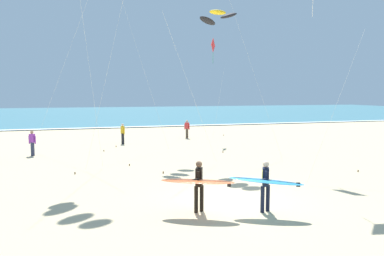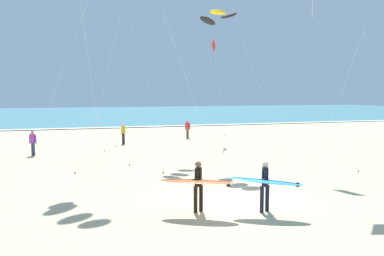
{
  "view_description": "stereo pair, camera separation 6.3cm",
  "coord_description": "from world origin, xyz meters",
  "px_view_note": "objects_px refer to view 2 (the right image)",
  "views": [
    {
      "loc": [
        -4.74,
        -11.37,
        3.9
      ],
      "look_at": [
        -0.07,
        5.04,
        2.21
      ],
      "focal_mm": 32.71,
      "sensor_mm": 36.0,
      "label": 1
    },
    {
      "loc": [
        -4.68,
        -11.39,
        3.9
      ],
      "look_at": [
        -0.07,
        5.04,
        2.21
      ],
      "focal_mm": 32.71,
      "sensor_mm": 36.0,
      "label": 2
    }
  ],
  "objects_px": {
    "surfer_trailing": "(198,182)",
    "kite_diamond_scarlet_mid": "(214,49)",
    "surfer_lead": "(265,182)",
    "kite_arc_golden_low": "(218,17)",
    "bystander_purple_top": "(33,143)",
    "bystander_yellow_top": "(123,134)",
    "bystander_red_top": "(188,129)"
  },
  "relations": [
    {
      "from": "surfer_trailing",
      "to": "bystander_yellow_top",
      "type": "relative_size",
      "value": 1.51
    },
    {
      "from": "surfer_trailing",
      "to": "kite_arc_golden_low",
      "type": "bearing_deg",
      "value": 65.86
    },
    {
      "from": "bystander_red_top",
      "to": "kite_diamond_scarlet_mid",
      "type": "bearing_deg",
      "value": -55.53
    },
    {
      "from": "bystander_red_top",
      "to": "bystander_yellow_top",
      "type": "bearing_deg",
      "value": -160.32
    },
    {
      "from": "bystander_purple_top",
      "to": "bystander_yellow_top",
      "type": "relative_size",
      "value": 1.0
    },
    {
      "from": "surfer_trailing",
      "to": "kite_diamond_scarlet_mid",
      "type": "xyz_separation_m",
      "value": [
        6.24,
        16.35,
        6.35
      ]
    },
    {
      "from": "surfer_lead",
      "to": "bystander_red_top",
      "type": "distance_m",
      "value": 19.41
    },
    {
      "from": "surfer_lead",
      "to": "kite_arc_golden_low",
      "type": "distance_m",
      "value": 10.58
    },
    {
      "from": "bystander_red_top",
      "to": "surfer_trailing",
      "type": "bearing_deg",
      "value": -103.98
    },
    {
      "from": "kite_diamond_scarlet_mid",
      "to": "bystander_yellow_top",
      "type": "height_order",
      "value": "kite_diamond_scarlet_mid"
    },
    {
      "from": "surfer_lead",
      "to": "bystander_yellow_top",
      "type": "relative_size",
      "value": 1.48
    },
    {
      "from": "bystander_red_top",
      "to": "bystander_purple_top",
      "type": "bearing_deg",
      "value": -153.85
    },
    {
      "from": "surfer_trailing",
      "to": "bystander_red_top",
      "type": "bearing_deg",
      "value": 76.02
    },
    {
      "from": "bystander_purple_top",
      "to": "kite_diamond_scarlet_mid",
      "type": "bearing_deg",
      "value": 14.33
    },
    {
      "from": "kite_arc_golden_low",
      "to": "bystander_red_top",
      "type": "height_order",
      "value": "kite_arc_golden_low"
    },
    {
      "from": "surfer_trailing",
      "to": "bystander_purple_top",
      "type": "xyz_separation_m",
      "value": [
        -6.9,
        13.0,
        -0.24
      ]
    },
    {
      "from": "kite_arc_golden_low",
      "to": "kite_diamond_scarlet_mid",
      "type": "bearing_deg",
      "value": 71.9
    },
    {
      "from": "bystander_yellow_top",
      "to": "surfer_trailing",
      "type": "bearing_deg",
      "value": -86.45
    },
    {
      "from": "kite_diamond_scarlet_mid",
      "to": "kite_arc_golden_low",
      "type": "distance_m",
      "value": 9.48
    },
    {
      "from": "bystander_red_top",
      "to": "surfer_lead",
      "type": "bearing_deg",
      "value": -97.52
    },
    {
      "from": "surfer_lead",
      "to": "bystander_purple_top",
      "type": "xyz_separation_m",
      "value": [
        -9.01,
        13.57,
        -0.23
      ]
    },
    {
      "from": "kite_diamond_scarlet_mid",
      "to": "bystander_purple_top",
      "type": "height_order",
      "value": "kite_diamond_scarlet_mid"
    },
    {
      "from": "surfer_trailing",
      "to": "kite_diamond_scarlet_mid",
      "type": "height_order",
      "value": "kite_diamond_scarlet_mid"
    },
    {
      "from": "surfer_lead",
      "to": "surfer_trailing",
      "type": "bearing_deg",
      "value": 164.83
    },
    {
      "from": "bystander_purple_top",
      "to": "bystander_red_top",
      "type": "bearing_deg",
      "value": 26.15
    },
    {
      "from": "kite_arc_golden_low",
      "to": "bystander_purple_top",
      "type": "xyz_separation_m",
      "value": [
        -10.2,
        5.64,
        -7.14
      ]
    },
    {
      "from": "surfer_lead",
      "to": "surfer_trailing",
      "type": "relative_size",
      "value": 0.98
    },
    {
      "from": "surfer_lead",
      "to": "kite_arc_golden_low",
      "type": "relative_size",
      "value": 0.28
    },
    {
      "from": "surfer_trailing",
      "to": "kite_arc_golden_low",
      "type": "height_order",
      "value": "kite_arc_golden_low"
    },
    {
      "from": "surfer_lead",
      "to": "kite_diamond_scarlet_mid",
      "type": "relative_size",
      "value": 0.28
    },
    {
      "from": "bystander_purple_top",
      "to": "bystander_yellow_top",
      "type": "height_order",
      "value": "same"
    },
    {
      "from": "bystander_red_top",
      "to": "bystander_yellow_top",
      "type": "relative_size",
      "value": 1.0
    }
  ]
}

